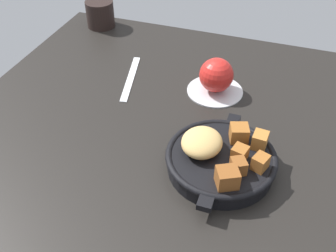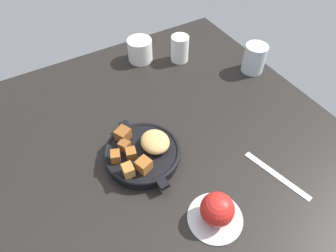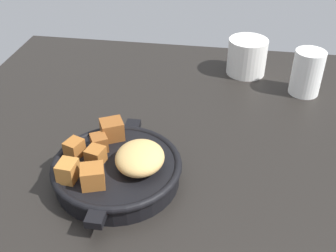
{
  "view_description": "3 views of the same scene",
  "coord_description": "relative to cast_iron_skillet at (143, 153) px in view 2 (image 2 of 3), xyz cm",
  "views": [
    {
      "loc": [
        -48.65,
        -16.75,
        52.22
      ],
      "look_at": [
        1.06,
        0.4,
        7.2
      ],
      "focal_mm": 42.0,
      "sensor_mm": 36.0,
      "label": 1
    },
    {
      "loc": [
        44.62,
        -27.45,
        65.49
      ],
      "look_at": [
        -1.35,
        -0.59,
        5.73
      ],
      "focal_mm": 32.38,
      "sensor_mm": 36.0,
      "label": 2
    },
    {
      "loc": [
        47.03,
        5.57,
        43.51
      ],
      "look_at": [
        -3.44,
        -2.42,
        8.0
      ],
      "focal_mm": 44.18,
      "sensor_mm": 36.0,
      "label": 3
    }
  ],
  "objects": [
    {
      "name": "ground_plane",
      "position": [
        -0.91,
        9.46,
        -3.76
      ],
      "size": [
        102.89,
        93.77,
        2.4
      ],
      "primitive_type": "cube",
      "color": "black"
    },
    {
      "name": "cast_iron_skillet",
      "position": [
        0.0,
        0.0,
        0.0
      ],
      "size": [
        24.11,
        19.87,
        6.85
      ],
      "color": "black",
      "rests_on": "ground_plane"
    },
    {
      "name": "saucer_plate",
      "position": [
        23.06,
        6.47,
        -2.26
      ],
      "size": [
        12.71,
        12.71,
        0.6
      ],
      "primitive_type": "cylinder",
      "color": "#B7BABF",
      "rests_on": "ground_plane"
    },
    {
      "name": "red_apple",
      "position": [
        23.06,
        6.47,
        1.86
      ],
      "size": [
        7.64,
        7.64,
        7.64
      ],
      "primitive_type": "sphere",
      "color": "red",
      "rests_on": "saucer_plate"
    },
    {
      "name": "butter_knife",
      "position": [
        21.71,
        26.73,
        -2.38
      ],
      "size": [
        18.72,
        5.82,
        0.36
      ],
      "primitive_type": "cube",
      "rotation": [
        0.0,
        0.0,
        0.23
      ],
      "color": "silver",
      "rests_on": "ground_plane"
    },
    {
      "name": "white_creamer_pitcher",
      "position": [
        -32.3,
        31.19,
        2.08
      ],
      "size": [
        6.12,
        6.12,
        9.29
      ],
      "primitive_type": "cylinder",
      "color": "white",
      "rests_on": "ground_plane"
    },
    {
      "name": "ceramic_mug_white",
      "position": [
        -39.46,
        19.21,
        1.41
      ],
      "size": [
        8.58,
        8.58,
        7.94
      ],
      "primitive_type": "cylinder",
      "color": "silver",
      "rests_on": "ground_plane"
    },
    {
      "name": "water_glass_tall",
      "position": [
        -14.63,
        49.68,
        2.25
      ],
      "size": [
        7.49,
        7.49,
        9.62
      ],
      "primitive_type": "cylinder",
      "color": "silver",
      "rests_on": "ground_plane"
    }
  ]
}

